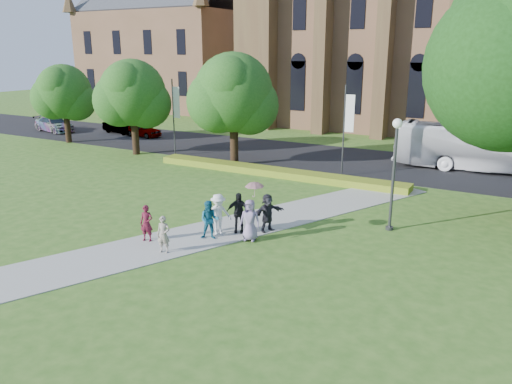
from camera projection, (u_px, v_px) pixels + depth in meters
The scene contains 23 objects.
ground at pixel (177, 246), 21.61m from camera, with size 160.00×160.00×0.00m, color #34621D.
road at pixel (338, 159), 38.38m from camera, with size 160.00×10.00×0.02m, color black.
footpath at pixel (191, 238), 22.44m from camera, with size 3.20×30.00×0.04m, color #B2B2A8.
flower_hedge at pixel (275, 172), 33.55m from camera, with size 18.00×1.40×0.45m, color #A3B023.
building_west at pixel (167, 41), 70.22m from camera, with size 22.00×14.00×18.30m.
streetlamp at pixel (395, 161), 22.63m from camera, with size 0.44×0.44×5.24m.
street_tree_0 at pixel (132, 93), 39.03m from camera, with size 5.20×5.20×7.50m.
street_tree_1 at pixel (234, 93), 35.13m from camera, with size 5.60×5.60×8.05m.
street_tree_2 at pixel (64, 92), 44.18m from camera, with size 4.80×4.80×6.95m.
banner_pole_0 at pixel (346, 126), 32.43m from camera, with size 0.70×0.10×6.00m.
banner_pole_1 at pixel (174, 113), 38.99m from camera, with size 0.70×0.10×6.00m.
tour_coach at pixel (483, 147), 34.42m from camera, with size 2.77×11.84×3.30m, color white.
car_0 at pixel (143, 130), 48.14m from camera, with size 1.60×3.97×1.35m, color gray.
car_1 at pixel (121, 126), 49.94m from camera, with size 1.49×4.27×1.41m, color gray.
car_2 at pixel (54, 124), 51.05m from camera, with size 2.09×5.14×1.49m, color gray.
pedestrian_0 at pixel (147, 223), 21.86m from camera, with size 0.59×0.39×1.63m, color #561325.
pedestrian_1 at pixel (209, 220), 22.08m from camera, with size 0.85×0.66×1.75m, color #185C7A.
pedestrian_2 at pixel (218, 214), 22.61m from camera, with size 1.23×0.71×1.90m, color white.
pedestrian_3 at pixel (238, 213), 22.87m from camera, with size 1.11×0.46×1.89m, color black.
pedestrian_4 at pixel (250, 220), 21.92m from camera, with size 0.91×0.59×1.86m, color #8975A1.
pedestrian_5 at pixel (268, 213), 23.00m from camera, with size 1.66×0.53×1.79m, color #26252D.
pedestrian_6 at pixel (164, 235), 20.60m from camera, with size 0.58×0.38×1.58m, color gray.
parasol at pixel (255, 192), 21.56m from camera, with size 0.80×0.80×0.71m, color #C78CA8.
Camera 1 is at (12.79, -15.89, 8.23)m, focal length 35.00 mm.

